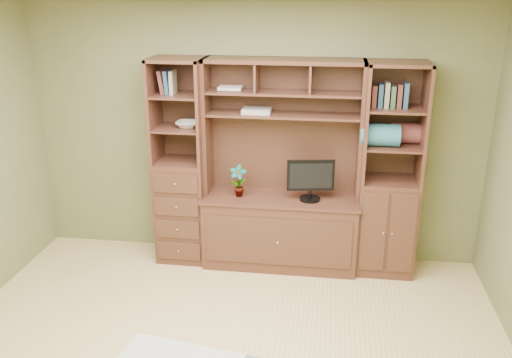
# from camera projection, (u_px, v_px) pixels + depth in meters

# --- Properties ---
(room) EXTENTS (4.60, 4.10, 2.64)m
(room) POSITION_uv_depth(u_px,v_px,m) (211.00, 211.00, 3.52)
(room) COLOR #D7B471
(room) RESTS_ON ground
(center_hutch) EXTENTS (1.54, 0.53, 2.05)m
(center_hutch) POSITION_uv_depth(u_px,v_px,m) (281.00, 168.00, 5.19)
(center_hutch) COLOR #4A2619
(center_hutch) RESTS_ON ground
(left_tower) EXTENTS (0.50, 0.45, 2.05)m
(left_tower) POSITION_uv_depth(u_px,v_px,m) (181.00, 163.00, 5.36)
(left_tower) COLOR #4A2619
(left_tower) RESTS_ON ground
(right_tower) EXTENTS (0.55, 0.45, 2.05)m
(right_tower) POSITION_uv_depth(u_px,v_px,m) (390.00, 172.00, 5.09)
(right_tower) COLOR #4A2619
(right_tower) RESTS_ON ground
(monitor) EXTENTS (0.48, 0.27, 0.55)m
(monitor) POSITION_uv_depth(u_px,v_px,m) (311.00, 173.00, 5.13)
(monitor) COLOR black
(monitor) RESTS_ON center_hutch
(orchid) EXTENTS (0.17, 0.11, 0.32)m
(orchid) POSITION_uv_depth(u_px,v_px,m) (238.00, 181.00, 5.26)
(orchid) COLOR #B1493C
(orchid) RESTS_ON center_hutch
(magazines) EXTENTS (0.27, 0.20, 0.04)m
(magazines) POSITION_uv_depth(u_px,v_px,m) (257.00, 111.00, 5.12)
(magazines) COLOR #AFA395
(magazines) RESTS_ON center_hutch
(bowl) EXTENTS (0.23, 0.23, 0.06)m
(bowl) POSITION_uv_depth(u_px,v_px,m) (188.00, 124.00, 5.21)
(bowl) COLOR silver
(bowl) RESTS_ON left_tower
(blanket_teal) EXTENTS (0.36, 0.21, 0.21)m
(blanket_teal) POSITION_uv_depth(u_px,v_px,m) (380.00, 135.00, 4.94)
(blanket_teal) COLOR #2C6773
(blanket_teal) RESTS_ON right_tower
(blanket_red) EXTENTS (0.34, 0.19, 0.19)m
(blanket_red) POSITION_uv_depth(u_px,v_px,m) (409.00, 133.00, 5.03)
(blanket_red) COLOR brown
(blanket_red) RESTS_ON right_tower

